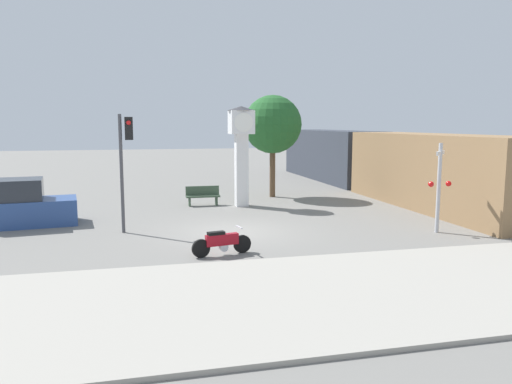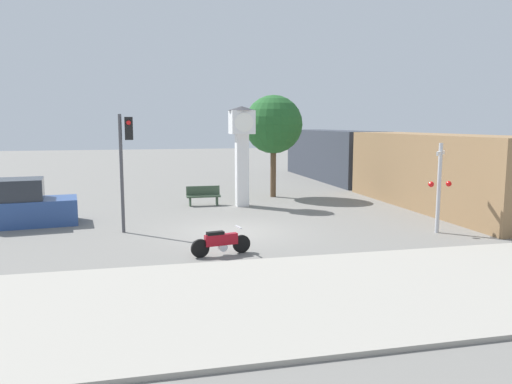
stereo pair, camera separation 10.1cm
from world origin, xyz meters
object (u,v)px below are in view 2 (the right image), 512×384
object	(u,v)px
clock_tower	(242,140)
railroad_crossing_signal	(439,184)
traffic_light	(125,152)
street_tree	(273,125)
motorcycle	(221,242)
bench	(203,195)
freight_train	(373,161)
parked_car	(17,206)

from	to	relation	value
clock_tower	railroad_crossing_signal	size ratio (longest dim) A/B	1.46
traffic_light	street_tree	distance (m)	10.41
clock_tower	motorcycle	bearing A→B (deg)	-105.61
bench	traffic_light	bearing A→B (deg)	-122.68
clock_tower	freight_train	world-z (taller)	clock_tower
clock_tower	traffic_light	bearing A→B (deg)	-137.44
railroad_crossing_signal	bench	xyz separation A→B (m)	(-7.40, 7.90, -1.27)
bench	railroad_crossing_signal	bearing A→B (deg)	-46.88
clock_tower	freight_train	xyz separation A→B (m)	(8.53, 3.66, -1.41)
clock_tower	traffic_light	distance (m)	7.02
traffic_light	clock_tower	bearing A→B (deg)	42.56
street_tree	parked_car	world-z (taller)	street_tree
traffic_light	freight_train	bearing A→B (deg)	31.53
motorcycle	freight_train	bearing A→B (deg)	36.75
parked_car	railroad_crossing_signal	bearing A→B (deg)	-24.98
bench	street_tree	bearing A→B (deg)	26.46
traffic_light	railroad_crossing_signal	size ratio (longest dim) A/B	1.31
railroad_crossing_signal	parked_car	size ratio (longest dim) A/B	0.73
motorcycle	parked_car	size ratio (longest dim) A/B	0.42
clock_tower	parked_car	distance (m)	9.92
freight_train	railroad_crossing_signal	world-z (taller)	freight_train
parked_car	street_tree	bearing A→B (deg)	16.72
motorcycle	parked_car	world-z (taller)	parked_car
railroad_crossing_signal	street_tree	size ratio (longest dim) A/B	0.60
clock_tower	traffic_light	size ratio (longest dim) A/B	1.11
parked_car	motorcycle	bearing A→B (deg)	-48.63
bench	parked_car	xyz separation A→B (m)	(-7.51, -3.13, 0.26)
traffic_light	railroad_crossing_signal	bearing A→B (deg)	-13.52
freight_train	motorcycle	bearing A→B (deg)	-131.68
street_tree	freight_train	bearing A→B (deg)	10.09
freight_train	parked_car	distance (m)	18.90
railroad_crossing_signal	clock_tower	bearing A→B (deg)	127.46
street_tree	bench	bearing A→B (deg)	-153.54
railroad_crossing_signal	street_tree	world-z (taller)	street_tree
railroad_crossing_signal	bench	distance (m)	10.89
motorcycle	bench	size ratio (longest dim) A/B	1.15
traffic_light	bench	size ratio (longest dim) A/B	2.63
clock_tower	street_tree	xyz separation A→B (m)	(2.21, 2.54, 0.70)
motorcycle	clock_tower	xyz separation A→B (m)	(2.41, 8.63, 2.72)
motorcycle	clock_tower	world-z (taller)	clock_tower
freight_train	parked_car	xyz separation A→B (m)	(-17.81, -6.24, -0.95)
clock_tower	bench	distance (m)	3.21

